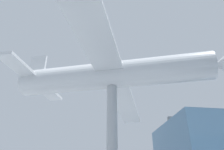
{
  "coord_description": "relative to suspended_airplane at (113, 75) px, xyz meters",
  "views": [
    {
      "loc": [
        11.63,
        -1.57,
        1.8
      ],
      "look_at": [
        0.0,
        0.0,
        8.11
      ],
      "focal_mm": 35.0,
      "sensor_mm": 36.0,
      "label": 1
    }
  ],
  "objects": [
    {
      "name": "suspended_airplane",
      "position": [
        0.0,
        0.0,
        0.0
      ],
      "size": [
        20.01,
        13.19,
        2.81
      ],
      "rotation": [
        0.0,
        0.0,
        -0.34
      ],
      "color": "#B2B7BC",
      "rests_on": "support_pylon_central"
    }
  ]
}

